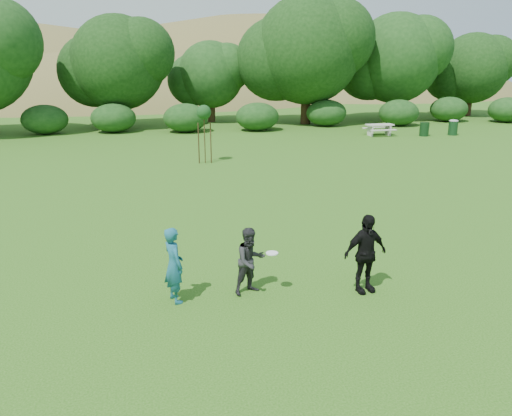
{
  "coord_description": "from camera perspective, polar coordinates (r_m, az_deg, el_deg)",
  "views": [
    {
      "loc": [
        -3.03,
        -9.65,
        5.04
      ],
      "look_at": [
        0.0,
        3.0,
        1.1
      ],
      "focal_mm": 35.0,
      "sensor_mm": 36.0,
      "label": 1
    }
  ],
  "objects": [
    {
      "name": "frisbee",
      "position": [
        10.85,
        1.84,
        -5.18
      ],
      "size": [
        0.27,
        0.27,
        0.03
      ],
      "color": "white",
      "rests_on": "ground"
    },
    {
      "name": "player_teal",
      "position": [
        10.74,
        -9.37,
        -6.44
      ],
      "size": [
        0.57,
        0.7,
        1.67
      ],
      "primitive_type": "imported",
      "rotation": [
        0.0,
        0.0,
        1.9
      ],
      "color": "#18576E",
      "rests_on": "ground"
    },
    {
      "name": "sapling",
      "position": [
        24.62,
        -5.97,
        10.65
      ],
      "size": [
        0.7,
        0.7,
        2.85
      ],
      "color": "#3B2B17",
      "rests_on": "ground"
    },
    {
      "name": "ground",
      "position": [
        11.3,
        3.6,
        -9.67
      ],
      "size": [
        120.0,
        120.0,
        0.0
      ],
      "primitive_type": "plane",
      "color": "#19470C",
      "rests_on": "ground"
    },
    {
      "name": "player_black",
      "position": [
        11.27,
        12.38,
        -5.11
      ],
      "size": [
        1.11,
        0.6,
        1.8
      ],
      "primitive_type": "imported",
      "rotation": [
        0.0,
        0.0,
        0.16
      ],
      "color": "black",
      "rests_on": "ground"
    },
    {
      "name": "hillside",
      "position": [
        79.97,
        -11.43,
        4.23
      ],
      "size": [
        150.0,
        72.0,
        52.0
      ],
      "color": "olive",
      "rests_on": "ground"
    },
    {
      "name": "trash_can_near",
      "position": [
        35.38,
        18.67,
        8.53
      ],
      "size": [
        0.6,
        0.6,
        0.9
      ],
      "primitive_type": "cylinder",
      "color": "black",
      "rests_on": "ground"
    },
    {
      "name": "player_grey",
      "position": [
        10.99,
        -0.64,
        -6.07
      ],
      "size": [
        0.89,
        0.79,
        1.52
      ],
      "primitive_type": "imported",
      "rotation": [
        0.0,
        0.0,
        0.35
      ],
      "color": "#262628",
      "rests_on": "ground"
    },
    {
      "name": "tree_row",
      "position": [
        38.84,
        -4.39,
        16.56
      ],
      "size": [
        53.92,
        10.38,
        9.62
      ],
      "color": "#3A2616",
      "rests_on": "ground"
    },
    {
      "name": "picnic_table",
      "position": [
        34.74,
        13.93,
        8.89
      ],
      "size": [
        1.8,
        1.48,
        0.76
      ],
      "color": "#B3B1A5",
      "rests_on": "ground"
    },
    {
      "name": "trash_can_lidded",
      "position": [
        36.46,
        21.6,
        8.6
      ],
      "size": [
        0.6,
        0.6,
        1.05
      ],
      "color": "#14381B",
      "rests_on": "ground"
    }
  ]
}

